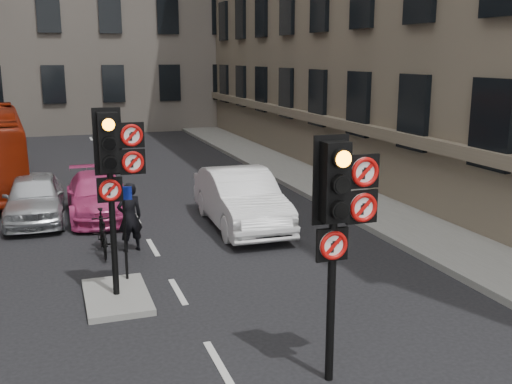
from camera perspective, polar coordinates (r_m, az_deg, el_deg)
pavement_right at (r=20.92m, az=8.11°, el=0.19°), size 3.00×50.00×0.16m
centre_island at (r=12.07m, az=-13.12°, el=-9.68°), size 1.20×2.00×0.12m
signal_near at (r=8.27m, az=7.97°, el=-1.49°), size 0.91×0.40×3.58m
signal_far at (r=11.34m, az=-13.36°, el=2.79°), size 0.91×0.40×3.58m
car_silver at (r=18.16m, az=-20.33°, el=-0.49°), size 1.71×4.04×1.36m
car_white at (r=16.42m, az=-1.46°, el=-0.65°), size 1.80×4.81×1.57m
car_pink at (r=18.18m, az=-14.81°, el=-0.30°), size 1.78×4.27×1.23m
motorcycle at (r=14.69m, az=-14.41°, el=-3.74°), size 0.51×1.75×1.05m
motorcyclist at (r=14.64m, az=-11.93°, el=-2.36°), size 0.69×0.54×1.69m
info_sign at (r=12.37m, az=-12.42°, el=-2.61°), size 0.34×0.12×1.95m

